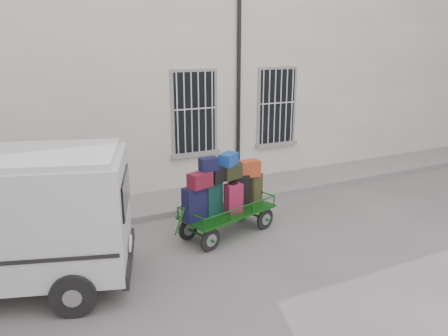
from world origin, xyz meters
name	(u,v)px	position (x,y,z in m)	size (l,w,h in m)	color
ground	(262,224)	(0.00, 0.00, 0.00)	(80.00, 80.00, 0.00)	#61625D
building	(175,78)	(0.00, 5.50, 3.00)	(24.00, 5.15, 6.00)	beige
sidewalk	(220,193)	(0.00, 2.20, 0.07)	(24.00, 1.70, 0.15)	gray
luggage_cart	(226,194)	(-1.02, -0.11, 0.94)	(2.54, 1.50, 1.84)	black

